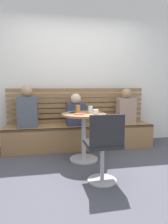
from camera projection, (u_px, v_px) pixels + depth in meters
ground at (95, 175)px, 2.69m from camera, size 8.00×8.00×0.00m
back_wall at (76, 71)px, 4.09m from camera, size 5.20×0.10×2.90m
booth_bench at (80, 136)px, 3.82m from camera, size 2.70×0.52×0.44m
booth_backrest at (78, 105)px, 3.99m from camera, size 2.65×0.04×0.67m
cafe_table at (84, 128)px, 3.17m from camera, size 0.68×0.68×0.74m
white_chair at (104, 146)px, 2.40m from camera, size 0.41×0.41×0.85m
person_adult at (27, 109)px, 3.55m from camera, size 0.34×0.22×0.72m
person_child_left at (76, 111)px, 3.74m from camera, size 0.34×0.22×0.58m
person_child_middle at (126, 108)px, 3.94m from camera, size 0.34×0.22×0.66m
cup_ceramic_white at (96, 112)px, 3.06m from camera, size 0.08×0.08×0.07m
cup_tumbler_orange at (78, 108)px, 3.39m from camera, size 0.07×0.07×0.10m
cup_water_clear at (90, 109)px, 3.19m from camera, size 0.07×0.07×0.11m
plate_small at (79, 114)px, 3.05m from camera, size 0.17×0.17×0.01m
phone_on_table at (73, 112)px, 3.24m from camera, size 0.14×0.15×0.01m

